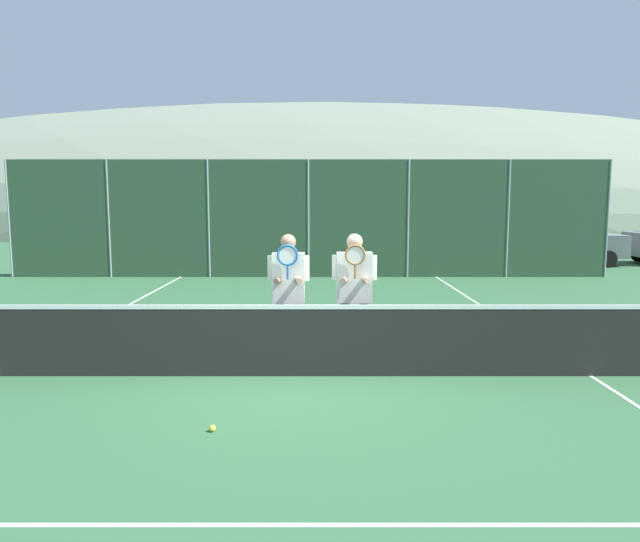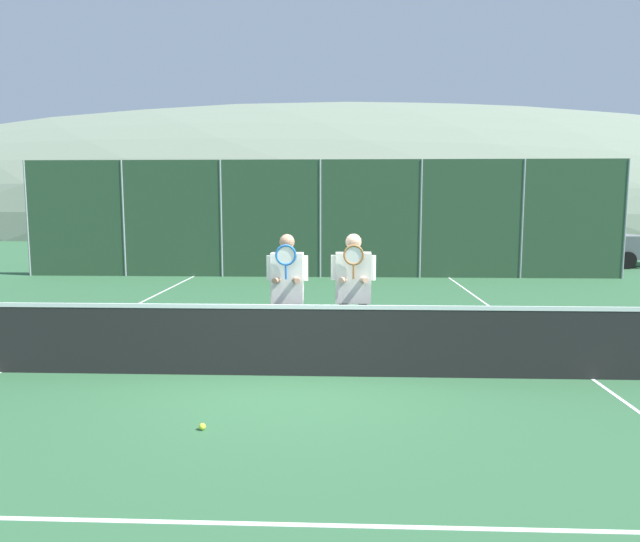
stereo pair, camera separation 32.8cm
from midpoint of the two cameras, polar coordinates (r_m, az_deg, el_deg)
The scene contains 15 objects.
ground_plane at distance 7.65m, azimuth -4.01°, elevation -10.45°, with size 120.00×120.00×0.00m, color #2D5B38.
hill_distant at distance 66.33m, azimuth -0.51°, elevation 4.89°, with size 125.83×69.90×24.47m.
clubhouse_building at distance 25.66m, azimuth -0.52°, elevation 5.42°, with size 17.20×5.50×3.22m.
fence_back at distance 17.37m, azimuth -1.78°, elevation 5.23°, with size 18.27×0.06×3.56m.
tennis_net at distance 7.52m, azimuth -4.04°, elevation -6.86°, with size 10.56×0.09×1.05m.
court_line_left_sideline at distance 11.44m, azimuth -23.03°, elevation -5.15°, with size 0.05×16.00×0.01m, color white.
court_line_right_sideline at distance 11.08m, azimuth 17.95°, elevation -5.31°, with size 0.05×16.00×0.01m, color white.
court_line_service_near at distance 4.45m, azimuth -7.38°, elevation -23.89°, with size 7.86×0.05×0.01m, color white.
player_leftmost at distance 7.93m, azimuth -4.41°, elevation -1.77°, with size 0.58×0.34×1.84m.
player_center_left at distance 7.95m, azimuth 2.21°, elevation -1.59°, with size 0.63×0.34×1.85m.
car_far_left at distance 21.53m, azimuth -17.67°, elevation 2.81°, with size 4.14×1.95×1.70m.
car_left_of_center at distance 20.75m, azimuth -4.81°, elevation 3.15°, with size 4.09×2.01×1.86m.
car_center at distance 21.25m, azimuth 8.76°, elevation 3.22°, with size 4.50×1.95×1.89m.
car_right_of_center at distance 22.54m, azimuth 22.05°, elevation 2.90°, with size 4.59×2.01×1.80m.
tennis_ball_on_court at distance 6.03m, azimuth -12.36°, elevation -15.13°, with size 0.07×0.07×0.07m.
Camera 1 is at (0.35, -7.29, 2.27)m, focal length 32.00 mm.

